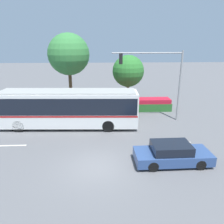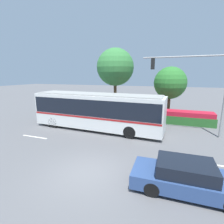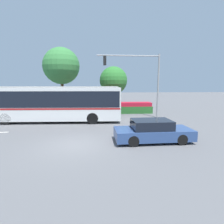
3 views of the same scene
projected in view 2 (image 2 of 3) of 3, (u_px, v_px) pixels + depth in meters
The scene contains 9 objects.
ground_plane at pixel (87, 173), 8.59m from camera, with size 140.00×140.00×0.00m, color #5B5B5E.
city_bus at pixel (96, 109), 15.18m from camera, with size 11.99×3.04×3.27m.
sedan_foreground at pixel (187, 177), 7.16m from camera, with size 4.66×1.95×1.33m.
traffic_light_pole at pixel (202, 81), 13.08m from camera, with size 6.37×0.24×6.49m.
flowering_hedge at pixel (166, 116), 17.77m from camera, with size 9.18×1.57×1.30m.
street_tree_left at pixel (115, 67), 21.61m from camera, with size 4.74×4.74×8.22m.
street_tree_centre at pixel (170, 83), 19.22m from camera, with size 3.64×3.64×5.81m.
lane_stripe_near at pixel (205, 163), 9.51m from camera, with size 2.40×0.16×0.01m, color silver.
lane_stripe_mid at pixel (35, 137), 13.59m from camera, with size 2.40×0.16×0.01m, color silver.
Camera 2 is at (3.80, -6.85, 4.87)m, focal length 27.12 mm.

